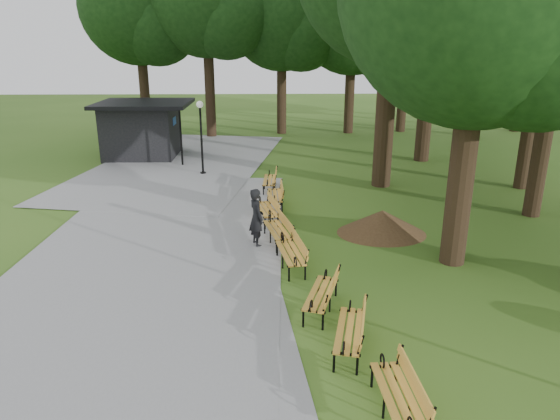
{
  "coord_description": "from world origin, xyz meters",
  "views": [
    {
      "loc": [
        -0.47,
        -11.85,
        6.05
      ],
      "look_at": [
        -0.09,
        3.03,
        1.1
      ],
      "focal_mm": 32.83,
      "sensor_mm": 36.0,
      "label": 1
    }
  ],
  "objects_px": {
    "kiosk": "(141,130)",
    "bench_6": "(275,195)",
    "bench_5": "(266,209)",
    "lamp_post": "(201,123)",
    "person": "(256,218)",
    "bench_4": "(277,230)",
    "bench_1": "(349,331)",
    "bench_2": "(321,294)",
    "bench_7": "(270,180)",
    "dirt_mound": "(382,222)",
    "bench_0": "(398,396)",
    "bench_3": "(291,253)"
  },
  "relations": [
    {
      "from": "bench_1",
      "to": "bench_7",
      "type": "xyz_separation_m",
      "value": [
        -1.54,
        11.82,
        0.0
      ]
    },
    {
      "from": "kiosk",
      "to": "bench_7",
      "type": "bearing_deg",
      "value": -43.61
    },
    {
      "from": "bench_2",
      "to": "bench_1",
      "type": "bearing_deg",
      "value": 32.09
    },
    {
      "from": "dirt_mound",
      "to": "bench_5",
      "type": "relative_size",
      "value": 1.29
    },
    {
      "from": "bench_5",
      "to": "bench_4",
      "type": "bearing_deg",
      "value": -2.99
    },
    {
      "from": "person",
      "to": "kiosk",
      "type": "height_order",
      "value": "kiosk"
    },
    {
      "from": "lamp_post",
      "to": "bench_2",
      "type": "distance_m",
      "value": 13.86
    },
    {
      "from": "bench_6",
      "to": "bench_3",
      "type": "bearing_deg",
      "value": 2.18
    },
    {
      "from": "bench_4",
      "to": "bench_6",
      "type": "relative_size",
      "value": 1.0
    },
    {
      "from": "bench_6",
      "to": "bench_2",
      "type": "bearing_deg",
      "value": 5.41
    },
    {
      "from": "bench_2",
      "to": "bench_4",
      "type": "height_order",
      "value": "same"
    },
    {
      "from": "person",
      "to": "lamp_post",
      "type": "relative_size",
      "value": 0.53
    },
    {
      "from": "lamp_post",
      "to": "bench_1",
      "type": "xyz_separation_m",
      "value": [
        4.69,
        -14.64,
        -2.0
      ]
    },
    {
      "from": "bench_1",
      "to": "bench_6",
      "type": "relative_size",
      "value": 1.0
    },
    {
      "from": "bench_1",
      "to": "bench_5",
      "type": "bearing_deg",
      "value": -154.79
    },
    {
      "from": "bench_3",
      "to": "bench_6",
      "type": "distance_m",
      "value": 5.6
    },
    {
      "from": "bench_3",
      "to": "bench_5",
      "type": "relative_size",
      "value": 1.0
    },
    {
      "from": "dirt_mound",
      "to": "bench_1",
      "type": "bearing_deg",
      "value": -107.65
    },
    {
      "from": "bench_1",
      "to": "bench_3",
      "type": "relative_size",
      "value": 1.0
    },
    {
      "from": "person",
      "to": "bench_1",
      "type": "bearing_deg",
      "value": 177.17
    },
    {
      "from": "bench_6",
      "to": "bench_4",
      "type": "bearing_deg",
      "value": -1.21
    },
    {
      "from": "bench_6",
      "to": "bench_5",
      "type": "bearing_deg",
      "value": -12.63
    },
    {
      "from": "lamp_post",
      "to": "bench_0",
      "type": "distance_m",
      "value": 17.56
    },
    {
      "from": "bench_7",
      "to": "bench_4",
      "type": "bearing_deg",
      "value": 4.7
    },
    {
      "from": "kiosk",
      "to": "lamp_post",
      "type": "height_order",
      "value": "lamp_post"
    },
    {
      "from": "dirt_mound",
      "to": "bench_1",
      "type": "height_order",
      "value": "bench_1"
    },
    {
      "from": "dirt_mound",
      "to": "bench_3",
      "type": "height_order",
      "value": "bench_3"
    },
    {
      "from": "bench_5",
      "to": "bench_7",
      "type": "xyz_separation_m",
      "value": [
        0.15,
        3.92,
        0.0
      ]
    },
    {
      "from": "bench_6",
      "to": "dirt_mound",
      "type": "bearing_deg",
      "value": 47.86
    },
    {
      "from": "bench_7",
      "to": "bench_6",
      "type": "bearing_deg",
      "value": 7.85
    },
    {
      "from": "person",
      "to": "bench_2",
      "type": "relative_size",
      "value": 0.96
    },
    {
      "from": "person",
      "to": "bench_4",
      "type": "height_order",
      "value": "person"
    },
    {
      "from": "kiosk",
      "to": "bench_0",
      "type": "relative_size",
      "value": 2.51
    },
    {
      "from": "kiosk",
      "to": "lamp_post",
      "type": "bearing_deg",
      "value": -45.48
    },
    {
      "from": "bench_2",
      "to": "bench_5",
      "type": "bearing_deg",
      "value": -151.11
    },
    {
      "from": "bench_1",
      "to": "bench_2",
      "type": "distance_m",
      "value": 1.66
    },
    {
      "from": "lamp_post",
      "to": "kiosk",
      "type": "bearing_deg",
      "value": 133.91
    },
    {
      "from": "kiosk",
      "to": "dirt_mound",
      "type": "xyz_separation_m",
      "value": [
        10.49,
        -11.88,
        -1.09
      ]
    },
    {
      "from": "person",
      "to": "kiosk",
      "type": "relative_size",
      "value": 0.38
    },
    {
      "from": "dirt_mound",
      "to": "bench_1",
      "type": "distance_m",
      "value": 6.94
    },
    {
      "from": "person",
      "to": "bench_4",
      "type": "distance_m",
      "value": 0.8
    },
    {
      "from": "bench_5",
      "to": "bench_7",
      "type": "height_order",
      "value": "same"
    },
    {
      "from": "kiosk",
      "to": "bench_6",
      "type": "relative_size",
      "value": 2.51
    },
    {
      "from": "bench_6",
      "to": "bench_7",
      "type": "height_order",
      "value": "same"
    },
    {
      "from": "lamp_post",
      "to": "bench_2",
      "type": "height_order",
      "value": "lamp_post"
    },
    {
      "from": "bench_1",
      "to": "bench_4",
      "type": "relative_size",
      "value": 1.0
    },
    {
      "from": "bench_1",
      "to": "bench_6",
      "type": "height_order",
      "value": "same"
    },
    {
      "from": "dirt_mound",
      "to": "bench_6",
      "type": "height_order",
      "value": "bench_6"
    },
    {
      "from": "bench_4",
      "to": "bench_7",
      "type": "distance_m",
      "value": 6.0
    },
    {
      "from": "dirt_mound",
      "to": "bench_0",
      "type": "distance_m",
      "value": 8.78
    }
  ]
}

